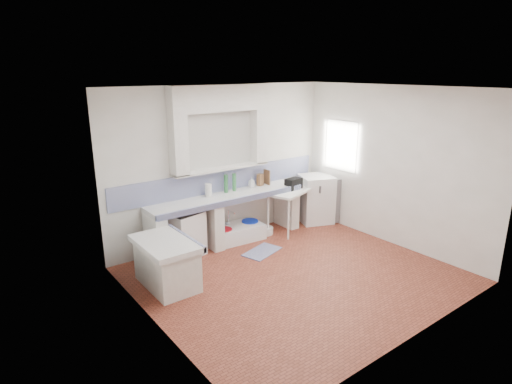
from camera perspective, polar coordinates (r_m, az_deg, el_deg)
floor at (r=6.64m, az=5.33°, el=-11.11°), size 4.50×4.50×0.00m
ceiling at (r=5.90m, az=6.06°, el=13.80°), size 4.50×4.50×0.00m
wall_back at (r=7.66m, az=-4.54°, el=3.83°), size 4.50×0.00×4.50m
wall_front at (r=4.93m, az=21.69°, el=-4.46°), size 4.50×0.00×4.50m
wall_left at (r=4.94m, az=-13.92°, el=-3.69°), size 0.00×4.50×4.50m
wall_right at (r=7.79m, az=17.95°, el=3.29°), size 0.00×4.50×4.50m
alcove_mass at (r=7.34m, az=-4.88°, el=12.55°), size 1.90×0.25×0.45m
window_frame at (r=8.61m, az=12.21°, el=6.25°), size 0.35×0.86×1.06m
lace_valance at (r=8.44m, az=11.71°, el=8.70°), size 0.01×0.84×0.24m
counter_slab at (r=7.50m, az=-3.85°, el=-0.69°), size 3.00×0.60×0.08m
counter_lip at (r=7.28m, az=-2.63°, el=-1.21°), size 3.00×0.04×0.10m
counter_pier_left at (r=7.03m, az=-13.39°, el=-6.21°), size 0.20×0.55×0.82m
counter_pier_mid at (r=7.47m, az=-6.02°, el=-4.47°), size 0.20×0.55×0.82m
counter_pier_right at (r=8.45m, az=4.15°, el=-1.93°), size 0.20×0.55×0.82m
peninsula_top at (r=6.18m, az=-12.16°, el=-6.81°), size 0.70×1.10×0.08m
peninsula_base at (r=6.33m, az=-11.97°, el=-9.73°), size 0.60×1.00×0.62m
peninsula_lip at (r=6.31m, az=-9.44°, el=-6.16°), size 0.04×1.10×0.10m
backsplash at (r=7.72m, az=-4.43°, el=1.64°), size 4.27×0.03×0.40m
stove at (r=7.22m, az=-9.64°, el=-5.60°), size 0.64×0.62×0.76m
sink at (r=7.83m, az=-2.89°, el=-5.64°), size 1.08×0.64×0.25m
side_table at (r=8.24m, az=4.62°, el=-2.46°), size 1.10×0.82×0.04m
fridge at (r=8.75m, az=8.07°, el=-0.91°), size 0.82×0.82×0.97m
bucket_red at (r=7.66m, az=-4.35°, el=-6.03°), size 0.40×0.40×0.29m
bucket_orange at (r=7.90m, az=-1.83°, el=-5.38°), size 0.34×0.34×0.26m
bucket_blue at (r=8.02m, az=-0.82°, el=-4.90°), size 0.42×0.42×0.30m
basin_white at (r=8.13m, az=1.17°, el=-5.23°), size 0.39×0.39×0.13m
water_bottle_a at (r=7.89m, az=-3.88°, el=-5.23°), size 0.11×0.11×0.31m
water_bottle_b at (r=8.00m, az=-2.68°, el=-5.05°), size 0.09×0.09×0.27m
black_bag at (r=8.17m, az=5.10°, el=1.13°), size 0.36×0.23×0.21m
green_bottle_a at (r=7.60m, az=-4.09°, el=1.14°), size 0.10×0.10×0.33m
green_bottle_b at (r=7.70m, az=-2.96°, el=1.34°), size 0.09×0.09×0.33m
knife_block at (r=8.05m, az=0.57°, el=1.66°), size 0.13×0.11×0.22m
cutting_board at (r=8.14m, az=1.48°, el=2.04°), size 0.04×0.21×0.29m
paper_towel at (r=7.39m, az=-6.45°, el=0.23°), size 0.14×0.14×0.23m
soap_bottle at (r=7.93m, az=-0.62°, el=1.32°), size 0.09×0.09×0.19m
rug at (r=7.38m, az=0.82°, el=-8.06°), size 0.78×0.58×0.01m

